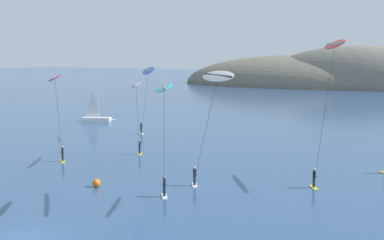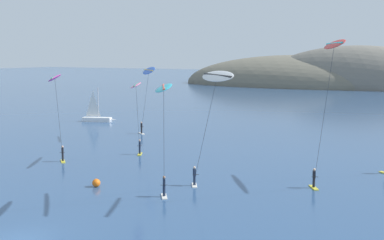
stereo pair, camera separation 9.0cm
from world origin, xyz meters
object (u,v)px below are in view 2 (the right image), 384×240
at_px(kitesurfer_white, 215,85).
at_px(kitesurfer_blue, 148,76).
at_px(kitesurfer_cyan, 164,98).
at_px(kitesurfer_pink, 136,92).
at_px(sailboat_near, 99,118).
at_px(marker_buoy, 96,183).
at_px(kitesurfer_red, 332,61).
at_px(kitesurfer_magenta, 56,86).

relative_size(kitesurfer_white, kitesurfer_blue, 1.04).
bearing_deg(kitesurfer_cyan, kitesurfer_pink, 132.09).
bearing_deg(kitesurfer_white, sailboat_near, 140.02).
relative_size(kitesurfer_cyan, kitesurfer_white, 0.92).
distance_m(sailboat_near, marker_buoy, 40.80).
xyz_separation_m(sailboat_near, kitesurfer_red, (44.34, -27.35, 10.09)).
height_order(kitesurfer_pink, marker_buoy, kitesurfer_pink).
height_order(kitesurfer_cyan, kitesurfer_red, kitesurfer_red).
bearing_deg(kitesurfer_magenta, kitesurfer_white, -7.12).
bearing_deg(sailboat_near, kitesurfer_magenta, -56.64).
height_order(sailboat_near, kitesurfer_blue, kitesurfer_blue).
bearing_deg(kitesurfer_red, kitesurfer_pink, 165.79).
height_order(kitesurfer_cyan, kitesurfer_blue, kitesurfer_blue).
bearing_deg(kitesurfer_blue, kitesurfer_white, -46.28).
height_order(kitesurfer_blue, marker_buoy, kitesurfer_blue).
relative_size(kitesurfer_red, marker_buoy, 17.55).
relative_size(kitesurfer_blue, kitesurfer_red, 0.78).
height_order(kitesurfer_white, marker_buoy, kitesurfer_white).
bearing_deg(kitesurfer_cyan, kitesurfer_white, 55.45).
height_order(kitesurfer_cyan, kitesurfer_white, kitesurfer_white).
height_order(kitesurfer_cyan, kitesurfer_magenta, kitesurfer_magenta).
bearing_deg(sailboat_near, kitesurfer_blue, -30.68).
xyz_separation_m(kitesurfer_white, kitesurfer_magenta, (-17.96, 2.24, -0.78)).
bearing_deg(kitesurfer_cyan, kitesurfer_blue, 126.07).
distance_m(kitesurfer_red, marker_buoy, 21.53).
distance_m(kitesurfer_blue, kitesurfer_magenta, 18.72).
relative_size(kitesurfer_magenta, kitesurfer_red, 0.76).
height_order(kitesurfer_white, kitesurfer_magenta, kitesurfer_white).
bearing_deg(kitesurfer_pink, marker_buoy, -75.69).
height_order(kitesurfer_pink, kitesurfer_red, kitesurfer_red).
relative_size(kitesurfer_pink, marker_buoy, 12.01).
height_order(sailboat_near, marker_buoy, sailboat_near).
bearing_deg(kitesurfer_blue, marker_buoy, -67.08).
relative_size(kitesurfer_cyan, kitesurfer_magenta, 0.99).
bearing_deg(sailboat_near, marker_buoy, -50.52).
relative_size(sailboat_near, kitesurfer_white, 0.58).
relative_size(kitesurfer_cyan, kitesurfer_red, 0.75).
bearing_deg(kitesurfer_white, kitesurfer_red, 24.89).
bearing_deg(kitesurfer_pink, kitesurfer_white, -33.48).
height_order(sailboat_near, kitesurfer_red, kitesurfer_red).
bearing_deg(kitesurfer_blue, kitesurfer_cyan, -53.93).
distance_m(sailboat_near, kitesurfer_cyan, 49.15).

